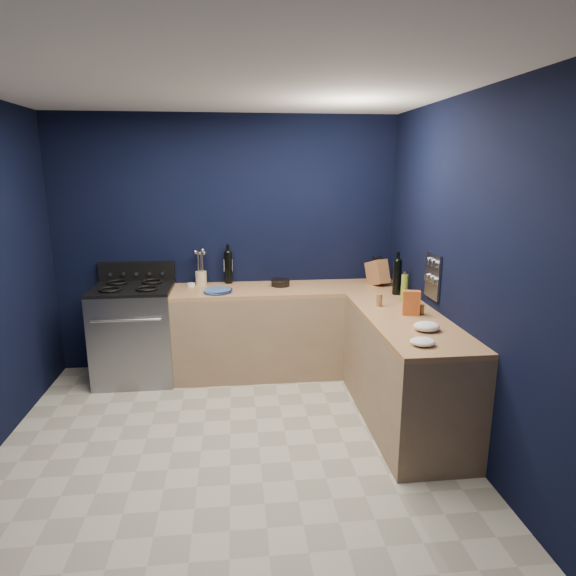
{
  "coord_description": "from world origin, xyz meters",
  "views": [
    {
      "loc": [
        0.07,
        -3.37,
        2.07
      ],
      "look_at": [
        0.55,
        1.0,
        1.0
      ],
      "focal_mm": 30.81,
      "sensor_mm": 36.0,
      "label": 1
    }
  ],
  "objects": [
    {
      "name": "cooktop",
      "position": [
        -0.93,
        1.42,
        0.94
      ],
      "size": [
        0.76,
        0.66,
        0.03
      ],
      "primitive_type": "cube",
      "color": "black",
      "rests_on": "gas_range"
    },
    {
      "name": "spice_jar_far",
      "position": [
        1.59,
        0.38,
        0.94
      ],
      "size": [
        0.06,
        0.06,
        0.08
      ],
      "primitive_type": "cylinder",
      "rotation": [
        0.0,
        0.0,
        -0.39
      ],
      "color": "olive",
      "rests_on": "top_right"
    },
    {
      "name": "wall_front",
      "position": [
        0.0,
        -1.76,
        1.3
      ],
      "size": [
        3.5,
        0.02,
        2.6
      ],
      "primitive_type": "cube",
      "color": "black",
      "rests_on": "ground"
    },
    {
      "name": "wall_outlet",
      "position": [
        0.0,
        1.74,
        1.08
      ],
      "size": [
        0.09,
        0.02,
        0.13
      ],
      "primitive_type": "cube",
      "color": "white",
      "rests_on": "wall_back"
    },
    {
      "name": "lemon_basket",
      "position": [
        0.53,
        1.5,
        0.94
      ],
      "size": [
        0.19,
        0.19,
        0.07
      ],
      "primitive_type": "cylinder",
      "rotation": [
        0.0,
        0.0,
        -0.01
      ],
      "color": "black",
      "rests_on": "top_back"
    },
    {
      "name": "floor",
      "position": [
        0.0,
        0.0,
        -0.01
      ],
      "size": [
        3.5,
        3.5,
        0.02
      ],
      "primitive_type": "cube",
      "color": "#AAA694",
      "rests_on": "ground"
    },
    {
      "name": "spice_panel",
      "position": [
        1.74,
        0.55,
        1.18
      ],
      "size": [
        0.02,
        0.28,
        0.38
      ],
      "primitive_type": "cube",
      "color": "gray",
      "rests_on": "wall_right"
    },
    {
      "name": "ramekin",
      "position": [
        -0.38,
        1.59,
        0.92
      ],
      "size": [
        0.09,
        0.09,
        0.03
      ],
      "primitive_type": "cylinder",
      "rotation": [
        0.0,
        0.0,
        0.16
      ],
      "color": "white",
      "rests_on": "top_back"
    },
    {
      "name": "knife_block",
      "position": [
        1.53,
        1.47,
        1.02
      ],
      "size": [
        0.22,
        0.32,
        0.3
      ],
      "primitive_type": "cube",
      "rotation": [
        -0.31,
        0.0,
        0.34
      ],
      "color": "brown",
      "rests_on": "top_back"
    },
    {
      "name": "wine_bottle_back",
      "position": [
        0.0,
        1.69,
        1.06
      ],
      "size": [
        0.08,
        0.08,
        0.33
      ],
      "primitive_type": "cylinder",
      "rotation": [
        0.0,
        0.0,
        -0.05
      ],
      "color": "black",
      "rests_on": "top_back"
    },
    {
      "name": "towel_front",
      "position": [
        1.47,
        -0.03,
        0.93
      ],
      "size": [
        0.2,
        0.18,
        0.07
      ],
      "primitive_type": "ellipsoid",
      "rotation": [
        0.0,
        0.0,
        0.05
      ],
      "color": "white",
      "rests_on": "top_right"
    },
    {
      "name": "wine_bottle_right",
      "position": [
        1.59,
        1.05,
        1.06
      ],
      "size": [
        0.08,
        0.08,
        0.32
      ],
      "primitive_type": "cylinder",
      "rotation": [
        0.0,
        0.0,
        -0.04
      ],
      "color": "black",
      "rests_on": "top_right"
    },
    {
      "name": "backguard",
      "position": [
        -0.93,
        1.72,
        1.04
      ],
      "size": [
        0.76,
        0.06,
        0.2
      ],
      "primitive_type": "cube",
      "color": "black",
      "rests_on": "gas_range"
    },
    {
      "name": "plate_stack",
      "position": [
        -0.1,
        1.3,
        0.92
      ],
      "size": [
        0.33,
        0.33,
        0.03
      ],
      "primitive_type": "cylinder",
      "rotation": [
        0.0,
        0.0,
        0.3
      ],
      "color": "#3C66A4",
      "rests_on": "top_back"
    },
    {
      "name": "oven_door",
      "position": [
        -0.93,
        1.1,
        0.45
      ],
      "size": [
        0.59,
        0.02,
        0.42
      ],
      "primitive_type": "cube",
      "color": "black",
      "rests_on": "gas_range"
    },
    {
      "name": "wall_back",
      "position": [
        0.0,
        1.76,
        1.3
      ],
      "size": [
        3.5,
        0.02,
        2.6
      ],
      "primitive_type": "cube",
      "color": "black",
      "rests_on": "ground"
    },
    {
      "name": "utensil_crock",
      "position": [
        -0.28,
        1.64,
        0.97
      ],
      "size": [
        0.14,
        0.14,
        0.14
      ],
      "primitive_type": "cylinder",
      "rotation": [
        0.0,
        0.0,
        -0.24
      ],
      "color": "beige",
      "rests_on": "top_back"
    },
    {
      "name": "ceiling",
      "position": [
        0.0,
        0.0,
        2.61
      ],
      "size": [
        3.5,
        3.5,
        0.02
      ],
      "primitive_type": "cube",
      "color": "silver",
      "rests_on": "ground"
    },
    {
      "name": "spice_jar_near",
      "position": [
        1.31,
        0.65,
        0.96
      ],
      "size": [
        0.06,
        0.06,
        0.11
      ],
      "primitive_type": "cylinder",
      "rotation": [
        0.0,
        0.0,
        0.24
      ],
      "color": "olive",
      "rests_on": "top_right"
    },
    {
      "name": "oil_bottle",
      "position": [
        1.56,
        0.75,
        1.03
      ],
      "size": [
        0.07,
        0.07,
        0.25
      ],
      "primitive_type": "cylinder",
      "rotation": [
        0.0,
        0.0,
        0.25
      ],
      "color": "olive",
      "rests_on": "top_right"
    },
    {
      "name": "cab_right",
      "position": [
        1.44,
        0.29,
        0.43
      ],
      "size": [
        0.63,
        1.67,
        0.86
      ],
      "primitive_type": "cube",
      "color": "#8D7154",
      "rests_on": "floor"
    },
    {
      "name": "top_back",
      "position": [
        0.6,
        1.44,
        0.88
      ],
      "size": [
        2.3,
        0.63,
        0.04
      ],
      "primitive_type": "cube",
      "color": "brown",
      "rests_on": "cab_back"
    },
    {
      "name": "gas_range",
      "position": [
        -0.93,
        1.42,
        0.46
      ],
      "size": [
        0.76,
        0.66,
        0.92
      ],
      "primitive_type": "cube",
      "color": "gray",
      "rests_on": "floor"
    },
    {
      "name": "crouton_bag",
      "position": [
        1.49,
        0.38,
        1.0
      ],
      "size": [
        0.15,
        0.09,
        0.2
      ],
      "primitive_type": "cube",
      "rotation": [
        0.0,
        0.0,
        -0.23
      ],
      "color": "#B52734",
      "rests_on": "top_right"
    },
    {
      "name": "top_right",
      "position": [
        1.44,
        0.29,
        0.88
      ],
      "size": [
        0.63,
        1.67,
        0.04
      ],
      "primitive_type": "cube",
      "color": "brown",
      "rests_on": "cab_right"
    },
    {
      "name": "towel_end",
      "position": [
        1.32,
        -0.33,
        0.93
      ],
      "size": [
        0.2,
        0.18,
        0.05
      ],
      "primitive_type": "ellipsoid",
      "rotation": [
        0.0,
        0.0,
        -0.17
      ],
      "color": "white",
      "rests_on": "top_right"
    },
    {
      "name": "wall_right",
      "position": [
        1.76,
        0.0,
        1.3
      ],
      "size": [
        0.02,
        3.5,
        2.6
      ],
      "primitive_type": "cube",
      "color": "black",
      "rests_on": "ground"
    },
    {
      "name": "cab_back",
      "position": [
        0.6,
        1.44,
        0.43
      ],
      "size": [
        2.3,
        0.63,
        0.86
      ],
      "primitive_type": "cube",
      "color": "#8D7154",
      "rests_on": "floor"
    }
  ]
}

